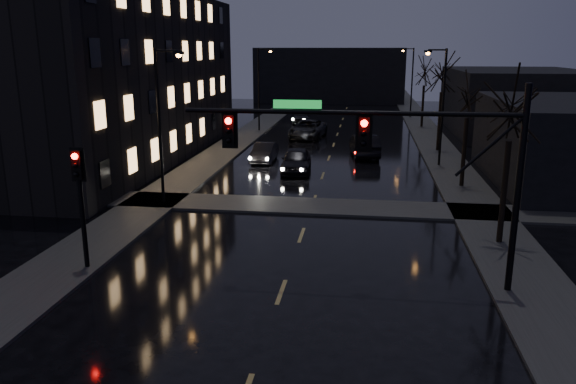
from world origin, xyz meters
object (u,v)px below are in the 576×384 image
(oncoming_car_a, at_px, (296,160))
(oncoming_car_b, at_px, (264,152))
(oncoming_car_d, at_px, (301,116))
(lead_car, at_px, (364,145))
(oncoming_car_c, at_px, (308,129))

(oncoming_car_a, height_order, oncoming_car_b, oncoming_car_a)
(oncoming_car_d, bearing_deg, oncoming_car_a, -90.50)
(oncoming_car_d, distance_m, lead_car, 20.31)
(oncoming_car_c, xyz_separation_m, lead_car, (5.18, -8.40, 0.03))
(oncoming_car_a, relative_size, oncoming_car_d, 0.97)
(oncoming_car_b, xyz_separation_m, lead_car, (7.17, 2.97, 0.18))
(oncoming_car_a, distance_m, lead_car, 7.59)
(oncoming_car_c, relative_size, oncoming_car_d, 1.23)
(oncoming_car_c, bearing_deg, oncoming_car_b, -93.80)
(oncoming_car_b, relative_size, oncoming_car_c, 0.69)
(lead_car, bearing_deg, oncoming_car_a, 46.72)
(lead_car, bearing_deg, oncoming_car_d, -77.10)
(oncoming_car_d, relative_size, lead_car, 0.93)
(oncoming_car_b, bearing_deg, lead_car, 23.47)
(oncoming_car_b, relative_size, oncoming_car_d, 0.85)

